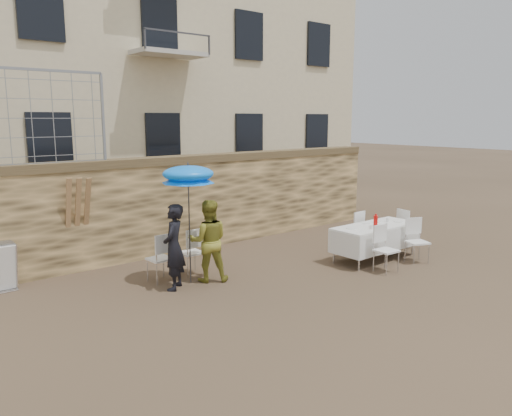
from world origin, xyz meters
TOP-DOWN VIEW (x-y plane):
  - ground at (0.00, 0.00)m, footprint 80.00×80.00m
  - stone_wall at (0.00, 5.00)m, footprint 13.00×0.50m
  - chain_link_fence at (-3.00, 5.00)m, footprint 3.20×0.06m
  - man_suit at (-1.16, 2.65)m, footprint 0.68×0.67m
  - woman_dress at (-0.41, 2.65)m, footprint 0.97×0.91m
  - umbrella at (-0.76, 2.75)m, footprint 0.99×0.99m
  - couple_chair_left at (-1.16, 3.20)m, footprint 0.51×0.51m
  - couple_chair_right at (-0.46, 3.20)m, footprint 0.50×0.50m
  - banquet_table at (3.29, 1.57)m, footprint 2.10×0.85m
  - soda_bottle at (3.09, 1.42)m, footprint 0.09×0.09m
  - table_chair_front_left at (2.69, 0.82)m, footprint 0.51×0.51m
  - table_chair_front_right at (3.79, 0.82)m, footprint 0.63×0.63m
  - table_chair_back at (3.49, 2.37)m, footprint 0.50×0.50m
  - table_chair_side at (4.69, 1.67)m, footprint 0.56×0.56m
  - chair_stack_right at (-3.63, 4.69)m, footprint 0.46×0.47m
  - wood_planks at (-2.03, 4.76)m, footprint 0.70×0.20m

SIDE VIEW (x-z plane):
  - ground at x=0.00m, z-range 0.00..0.00m
  - chair_stack_right at x=-3.63m, z-range 0.00..0.92m
  - couple_chair_left at x=-1.16m, z-range 0.00..0.96m
  - couple_chair_right at x=-0.46m, z-range 0.00..0.96m
  - table_chair_front_left at x=2.69m, z-range 0.00..0.96m
  - table_chair_front_right at x=3.79m, z-range 0.00..0.96m
  - table_chair_back at x=3.49m, z-range 0.00..0.96m
  - table_chair_side at x=4.69m, z-range 0.00..0.96m
  - banquet_table at x=3.29m, z-range 0.34..1.12m
  - woman_dress at x=-0.41m, z-range 0.00..1.58m
  - man_suit at x=-1.16m, z-range 0.00..1.58m
  - soda_bottle at x=3.09m, z-range 0.77..1.04m
  - wood_planks at x=-2.03m, z-range 0.00..2.00m
  - stone_wall at x=0.00m, z-range 0.00..2.20m
  - umbrella at x=-0.76m, z-range 0.96..3.10m
  - chain_link_fence at x=-3.00m, z-range 2.20..4.00m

